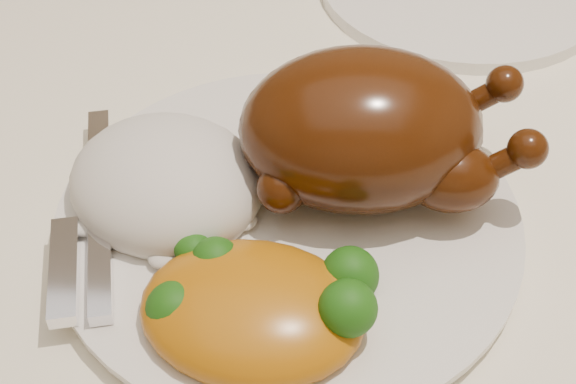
{
  "coord_description": "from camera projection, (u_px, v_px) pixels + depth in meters",
  "views": [
    {
      "loc": [
        0.03,
        -0.44,
        1.14
      ],
      "look_at": [
        0.01,
        -0.11,
        0.8
      ],
      "focal_mm": 50.0,
      "sensor_mm": 36.0,
      "label": 1
    }
  ],
  "objects": [
    {
      "name": "dining_table",
      "position": [
        290.0,
        213.0,
        0.65
      ],
      "size": [
        1.6,
        0.9,
        0.76
      ],
      "color": "brown",
      "rests_on": "floor"
    },
    {
      "name": "tablecloth",
      "position": [
        290.0,
        146.0,
        0.6
      ],
      "size": [
        1.73,
        1.03,
        0.18
      ],
      "color": "white",
      "rests_on": "dining_table"
    },
    {
      "name": "dinner_plate",
      "position": [
        288.0,
        221.0,
        0.5
      ],
      "size": [
        0.37,
        0.37,
        0.01
      ],
      "primitive_type": "cylinder",
      "rotation": [
        0.0,
        0.0,
        0.39
      ],
      "color": "white",
      "rests_on": "tablecloth"
    },
    {
      "name": "roast_chicken",
      "position": [
        368.0,
        129.0,
        0.48
      ],
      "size": [
        0.18,
        0.13,
        0.09
      ],
      "rotation": [
        0.0,
        0.0,
        0.09
      ],
      "color": "#401906",
      "rests_on": "dinner_plate"
    },
    {
      "name": "rice_mound",
      "position": [
        167.0,
        184.0,
        0.5
      ],
      "size": [
        0.16,
        0.15,
        0.06
      ],
      "rotation": [
        0.0,
        0.0,
        -0.41
      ],
      "color": "white",
      "rests_on": "dinner_plate"
    },
    {
      "name": "mac_and_cheese",
      "position": [
        262.0,
        306.0,
        0.43
      ],
      "size": [
        0.13,
        0.11,
        0.05
      ],
      "rotation": [
        0.0,
        0.0,
        -0.11
      ],
      "color": "#B3630B",
      "rests_on": "dinner_plate"
    },
    {
      "name": "cutlery",
      "position": [
        92.0,
        234.0,
        0.47
      ],
      "size": [
        0.06,
        0.18,
        0.01
      ],
      "rotation": [
        0.0,
        0.0,
        0.23
      ],
      "color": "silver",
      "rests_on": "dinner_plate"
    }
  ]
}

